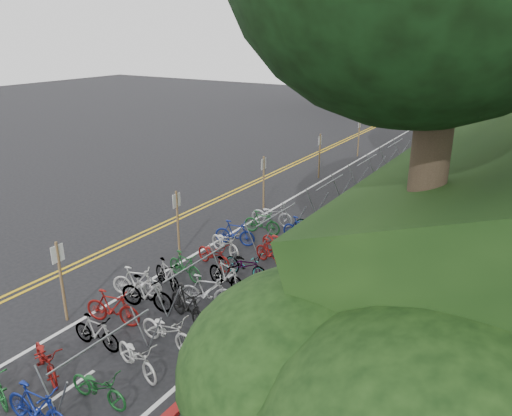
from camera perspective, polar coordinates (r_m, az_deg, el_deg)
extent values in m
plane|color=black|center=(16.12, -22.13, -11.03)|extent=(120.00, 120.00, 0.00)
cube|color=gold|center=(23.86, -6.06, 0.41)|extent=(0.12, 80.00, 0.01)
cube|color=gold|center=(23.68, -5.48, 0.28)|extent=(0.12, 80.00, 0.01)
cube|color=silver|center=(22.16, 0.41, -1.01)|extent=(0.12, 80.00, 0.01)
cube|color=silver|center=(20.45, 10.52, -3.19)|extent=(0.12, 80.00, 0.01)
cube|color=silver|center=(13.02, -20.82, -18.84)|extent=(0.10, 1.60, 0.01)
cube|color=silver|center=(16.55, -4.27, -8.63)|extent=(0.10, 1.60, 0.01)
cube|color=silver|center=(21.22, 5.26, -2.06)|extent=(0.10, 1.60, 0.01)
cube|color=silver|center=(26.43, 11.15, 2.08)|extent=(0.10, 1.60, 0.01)
cube|color=silver|center=(31.92, 15.07, 4.81)|extent=(0.10, 1.60, 0.01)
cube|color=silver|center=(37.57, 17.84, 6.73)|extent=(0.10, 1.60, 0.01)
cube|color=silver|center=(43.31, 19.90, 8.13)|extent=(0.10, 1.60, 0.01)
cube|color=maroon|center=(22.05, 13.67, -1.58)|extent=(0.25, 28.00, 0.10)
cube|color=#382819|center=(31.17, 20.86, 3.98)|extent=(1.40, 44.00, 0.16)
ellipsoid|color=#284C19|center=(13.49, 7.54, -10.79)|extent=(2.00, 2.80, 1.60)
ellipsoid|color=#284C19|center=(17.34, 16.97, -2.49)|extent=(2.60, 3.64, 2.08)
ellipsoid|color=#284C19|center=(22.63, 24.13, 2.96)|extent=(2.20, 3.08, 1.76)
ellipsoid|color=#284C19|center=(28.68, 23.12, 5.47)|extent=(3.00, 4.20, 2.40)
ellipsoid|color=#284C19|center=(34.41, 26.02, 7.49)|extent=(2.40, 3.36, 1.92)
ellipsoid|color=#284C19|center=(16.09, 11.36, -6.28)|extent=(1.80, 2.52, 1.44)
ellipsoid|color=black|center=(11.21, 5.88, -16.72)|extent=(5.28, 6.16, 3.52)
cylinder|color=#2D2319|center=(11.55, 18.64, -0.10)|extent=(0.81, 0.81, 5.88)
cylinder|color=#2D2319|center=(54.10, 9.36, 14.27)|extent=(0.81, 0.81, 5.88)
ellipsoid|color=black|center=(53.87, 9.69, 19.93)|extent=(8.03, 8.03, 7.63)
cylinder|color=#2D2319|center=(60.60, 15.09, 14.21)|extent=(0.79, 0.79, 5.42)
ellipsoid|color=black|center=(60.38, 15.52, 18.76)|extent=(7.03, 7.03, 6.68)
cylinder|color=gray|center=(12.52, -17.14, -14.14)|extent=(0.05, 3.03, 0.05)
cylinder|color=gray|center=(12.35, -22.93, -18.47)|extent=(0.54, 0.04, 1.04)
cylinder|color=gray|center=(11.97, -21.25, -19.59)|extent=(0.54, 0.04, 1.04)
cylinder|color=gray|center=(13.76, -13.23, -13.01)|extent=(0.54, 0.04, 1.04)
cylinder|color=gray|center=(13.42, -11.47, -13.78)|extent=(0.54, 0.04, 1.04)
cylinder|color=gray|center=(15.38, -6.87, -6.25)|extent=(0.05, 3.00, 0.05)
cylinder|color=gray|center=(14.89, -11.03, -9.93)|extent=(0.58, 0.04, 1.13)
cylinder|color=gray|center=(14.55, -9.37, -10.56)|extent=(0.58, 0.04, 1.13)
cylinder|color=gray|center=(16.78, -4.57, -6.04)|extent=(0.58, 0.04, 1.13)
cylinder|color=gray|center=(16.48, -2.99, -6.49)|extent=(0.58, 0.04, 1.13)
cylinder|color=gray|center=(19.20, 2.40, -0.72)|extent=(0.05, 3.00, 0.05)
cylinder|color=gray|center=(18.43, -0.53, -3.53)|extent=(0.58, 0.04, 1.13)
cylinder|color=gray|center=(18.16, 0.96, -3.89)|extent=(0.58, 0.04, 1.13)
cylinder|color=gray|center=(20.68, 3.62, -0.92)|extent=(0.58, 0.04, 1.13)
cylinder|color=gray|center=(20.44, 5.00, -1.21)|extent=(0.58, 0.04, 1.13)
cylinder|color=gray|center=(23.47, 8.44, 2.92)|extent=(0.05, 3.00, 0.05)
cylinder|color=gray|center=(22.53, 6.28, 0.76)|extent=(0.58, 0.04, 1.13)
cylinder|color=gray|center=(22.31, 7.57, 0.52)|extent=(0.58, 0.04, 1.13)
cylinder|color=gray|center=(24.97, 9.09, 2.53)|extent=(0.58, 0.04, 1.13)
cylinder|color=gray|center=(24.77, 10.28, 2.32)|extent=(0.58, 0.04, 1.13)
cylinder|color=gray|center=(27.97, 12.60, 5.39)|extent=(0.05, 3.00, 0.05)
cylinder|color=gray|center=(26.94, 10.94, 3.69)|extent=(0.58, 0.04, 1.13)
cylinder|color=gray|center=(26.75, 12.05, 3.50)|extent=(0.58, 0.04, 1.13)
cylinder|color=gray|center=(29.49, 12.93, 4.94)|extent=(0.58, 0.04, 1.13)
cylinder|color=gray|center=(29.32, 13.97, 4.77)|extent=(0.58, 0.04, 1.13)
cylinder|color=gray|center=(32.63, 15.61, 7.15)|extent=(0.05, 3.00, 0.05)
cylinder|color=gray|center=(31.52, 14.28, 5.77)|extent=(0.58, 0.04, 1.13)
cylinder|color=gray|center=(31.37, 15.25, 5.62)|extent=(0.58, 0.04, 1.13)
cylinder|color=gray|center=(34.14, 15.76, 6.68)|extent=(0.58, 0.04, 1.13)
cylinder|color=gray|center=(34.00, 16.67, 6.54)|extent=(0.58, 0.04, 1.13)
cylinder|color=brown|center=(15.06, -21.33, -7.88)|extent=(0.08, 0.08, 2.43)
cube|color=silver|center=(14.70, -21.75, -4.87)|extent=(0.02, 0.40, 0.50)
cylinder|color=brown|center=(18.17, -8.92, -1.83)|extent=(0.08, 0.08, 2.50)
cube|color=silver|center=(17.86, -9.07, 0.86)|extent=(0.02, 0.40, 0.50)
cylinder|color=brown|center=(22.77, 0.87, 2.87)|extent=(0.08, 0.08, 2.50)
cube|color=silver|center=(22.52, 0.89, 5.06)|extent=(0.02, 0.40, 0.50)
cylinder|color=brown|center=(27.91, 7.26, 5.89)|extent=(0.08, 0.08, 2.50)
cube|color=silver|center=(27.71, 7.34, 7.69)|extent=(0.02, 0.40, 0.50)
cylinder|color=brown|center=(33.33, 11.66, 7.90)|extent=(0.08, 0.08, 2.50)
cube|color=silver|center=(33.17, 11.77, 9.42)|extent=(0.02, 0.40, 0.50)
imported|color=beige|center=(16.02, -13.45, -8.20)|extent=(0.99, 1.72, 0.99)
imported|color=navy|center=(11.89, -23.68, -20.18)|extent=(0.66, 1.84, 1.08)
imported|color=maroon|center=(13.36, -22.88, -15.66)|extent=(1.21, 1.84, 0.91)
imported|color=#144C1E|center=(12.20, -17.54, -18.89)|extent=(0.63, 1.63, 0.84)
imported|color=slate|center=(13.94, -17.79, -13.34)|extent=(0.53, 1.57, 0.93)
imported|color=beige|center=(12.81, -13.45, -16.21)|extent=(1.02, 1.81, 0.90)
imported|color=maroon|center=(14.79, -16.08, -10.86)|extent=(0.87, 1.79, 1.03)
imported|color=beige|center=(13.56, -10.11, -13.58)|extent=(0.71, 1.82, 0.94)
imported|color=slate|center=(15.25, -12.39, -9.46)|extent=(0.78, 1.83, 1.07)
imported|color=black|center=(14.40, -7.82, -10.95)|extent=(1.10, 1.90, 1.10)
imported|color=slate|center=(16.28, -10.12, -7.51)|extent=(1.02, 1.67, 0.97)
imported|color=#9E9EA3|center=(15.06, -5.62, -9.47)|extent=(1.07, 1.84, 1.06)
imported|color=#144C1E|center=(16.79, -8.14, -6.55)|extent=(0.72, 1.63, 0.95)
imported|color=slate|center=(15.91, -3.39, -7.67)|extent=(0.99, 1.86, 1.07)
imported|color=maroon|center=(17.49, -4.82, -5.34)|extent=(1.06, 1.86, 0.92)
imported|color=slate|center=(16.67, -1.16, -6.52)|extent=(0.86, 1.89, 0.96)
imported|color=beige|center=(18.40, -3.53, -4.00)|extent=(1.22, 1.85, 0.92)
imported|color=maroon|center=(17.61, 1.74, -5.09)|extent=(0.83, 1.59, 0.92)
imported|color=navy|center=(19.19, -2.44, -2.85)|extent=(0.82, 1.70, 0.98)
imported|color=maroon|center=(18.28, 2.86, -4.04)|extent=(1.09, 1.98, 0.99)
imported|color=#144C1E|center=(20.22, 0.69, -1.66)|extent=(0.61, 1.63, 0.96)
imported|color=navy|center=(19.39, 5.16, -2.57)|extent=(0.75, 1.78, 1.04)
imported|color=#9E9EA3|center=(21.09, 1.84, -0.73)|extent=(0.94, 1.92, 0.97)
imported|color=slate|center=(20.27, 6.77, -1.84)|extent=(0.74, 1.75, 0.90)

